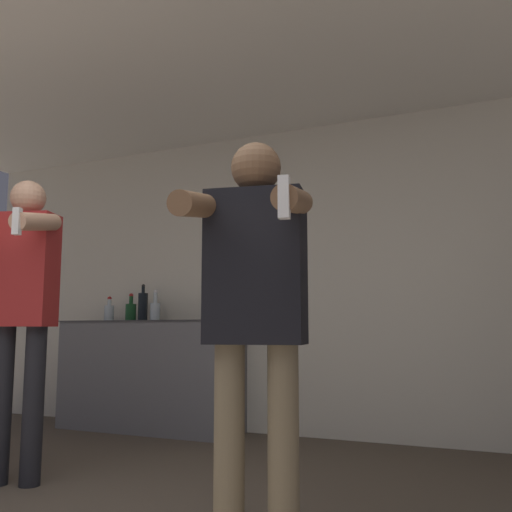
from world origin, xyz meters
name	(u,v)px	position (x,y,z in m)	size (l,w,h in m)	color
wall_back	(315,278)	(0.00, 3.36, 1.27)	(7.00, 0.06, 2.55)	beige
ceiling_slab	(220,32)	(0.00, 1.67, 2.57)	(7.00, 3.85, 0.05)	silver
counter	(150,375)	(-1.41, 3.08, 0.46)	(1.63, 0.54, 0.93)	slate
bottle_clear_vodka	(208,307)	(-0.87, 3.12, 1.04)	(0.08, 0.08, 0.27)	#194723
bottle_amber_bourbon	(155,310)	(-1.40, 3.12, 1.02)	(0.09, 0.09, 0.27)	silver
bottle_short_whiskey	(143,306)	(-1.53, 3.12, 1.06)	(0.09, 0.09, 0.33)	black
bottle_green_wine	(131,311)	(-1.66, 3.12, 1.02)	(0.10, 0.10, 0.25)	#194723
bottle_dark_rum	(109,312)	(-1.90, 3.12, 1.01)	(0.09, 0.09, 0.22)	silver
person_woman_foreground	(255,300)	(0.58, 0.89, 0.96)	(0.52, 0.55, 1.58)	#75664C
person_man_side	(22,294)	(-1.07, 1.31, 1.05)	(0.53, 0.59, 1.71)	black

